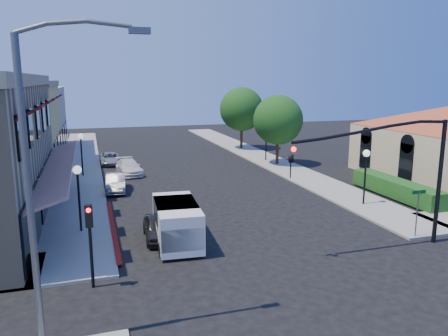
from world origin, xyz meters
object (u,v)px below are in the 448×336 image
object	(u,v)px
cobra_streetlight	(41,173)
lamppost_right_far	(266,133)
parked_car_b	(116,183)
white_van	(177,221)
parked_car_c	(129,167)
lamppost_left_far	(81,144)
signal_mast_arm	(404,163)
lamppost_left_near	(78,182)
parked_car_d	(110,159)
secondary_signal	(90,231)
street_tree_a	(278,120)
street_tree_b	(242,109)
street_name_sign	(418,206)
parked_car_a	(158,227)
lamppost_right_near	(366,163)

from	to	relation	value
cobra_streetlight	lamppost_right_far	distance (m)	31.53
cobra_streetlight	parked_car_b	distance (m)	19.14
cobra_streetlight	white_van	bearing A→B (deg)	53.96
white_van	parked_car_c	xyz separation A→B (m)	(-0.77, 16.78, -0.55)
white_van	lamppost_left_far	bearing A→B (deg)	104.77
signal_mast_arm	parked_car_c	xyz separation A→B (m)	(-10.66, 20.32, -3.47)
lamppost_left_near	parked_car_c	xyz separation A→B (m)	(3.70, 13.81, -2.12)
cobra_streetlight	parked_car_c	world-z (taller)	cobra_streetlight
lamppost_right_far	white_van	size ratio (longest dim) A/B	0.77
signal_mast_arm	parked_car_d	bearing A→B (deg)	115.18
signal_mast_arm	lamppost_left_far	bearing A→B (deg)	125.00
secondary_signal	parked_car_d	distance (m)	25.60
street_tree_a	signal_mast_arm	size ratio (longest dim) A/B	0.81
street_tree_b	white_van	bearing A→B (deg)	-115.44
secondary_signal	street_name_sign	world-z (taller)	secondary_signal
white_van	parked_car_a	distance (m)	1.36
street_tree_a	parked_car_a	size ratio (longest dim) A/B	1.89
lamppost_right_near	parked_car_a	size ratio (longest dim) A/B	1.04
street_tree_b	lamppost_right_far	xyz separation A→B (m)	(-0.30, -8.00, -1.81)
street_tree_b	parked_car_a	size ratio (longest dim) A/B	2.05
secondary_signal	parked_car_b	size ratio (longest dim) A/B	0.87
cobra_streetlight	parked_car_d	world-z (taller)	cobra_streetlight
street_tree_b	parked_car_c	distance (m)	17.44
parked_car_b	parked_car_c	distance (m)	5.65
parked_car_d	cobra_streetlight	bearing A→B (deg)	-97.42
street_tree_a	parked_car_c	bearing A→B (deg)	-179.21
street_name_sign	parked_car_a	xyz separation A→B (m)	(-12.30, 3.80, -1.12)
cobra_streetlight	parked_car_d	xyz separation A→B (m)	(3.08, 28.87, -4.73)
signal_mast_arm	lamppost_right_far	xyz separation A→B (m)	(2.64, 22.50, -1.35)
street_tree_a	street_name_sign	xyz separation A→B (m)	(-1.30, -19.80, -2.50)
lamppost_right_near	parked_car_b	xyz separation A→B (m)	(-14.70, 8.34, -2.11)
street_tree_a	white_van	size ratio (longest dim) A/B	1.39
lamppost_right_far	parked_car_d	size ratio (longest dim) A/B	0.91
secondary_signal	white_van	world-z (taller)	secondary_signal
street_tree_b	signal_mast_arm	xyz separation A→B (m)	(-2.94, -30.50, -0.46)
street_tree_a	lamppost_left_far	distance (m)	17.36
street_tree_b	cobra_streetlight	size ratio (longest dim) A/B	0.75
street_tree_b	parked_car_b	distance (m)	22.04
parked_car_b	cobra_streetlight	bearing A→B (deg)	-94.44
secondary_signal	lamppost_left_far	size ratio (longest dim) A/B	0.93
parked_car_c	cobra_streetlight	bearing A→B (deg)	-107.31
parked_car_d	street_tree_b	bearing A→B (deg)	17.68
white_van	street_tree_b	bearing A→B (deg)	64.56
street_tree_a	parked_car_b	world-z (taller)	street_tree_a
lamppost_right_near	white_van	bearing A→B (deg)	-166.70
street_tree_b	lamppost_right_far	distance (m)	8.21
cobra_streetlight	parked_car_c	distance (m)	24.65
cobra_streetlight	secondary_signal	bearing A→B (deg)	71.37
street_tree_a	parked_car_a	xyz separation A→B (m)	(-13.60, -16.00, -3.61)
secondary_signal	parked_car_b	xyz separation A→B (m)	(1.80, 14.93, -1.69)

